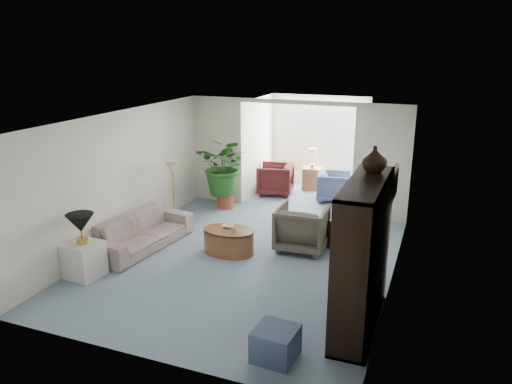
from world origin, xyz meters
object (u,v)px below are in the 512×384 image
at_px(entertainment_cabinet, 362,256).
at_px(plant_pot, 226,201).
at_px(coffee_cup, 234,230).
at_px(ottoman, 276,343).
at_px(sunroom_chair_maroon, 275,179).
at_px(cabinet_urn, 374,159).
at_px(sofa, 142,232).
at_px(framed_picture, 395,183).
at_px(end_table, 84,260).
at_px(table_lamp, 80,223).
at_px(sunroom_chair_blue, 334,187).
at_px(wingback_chair, 302,228).
at_px(floor_lamp, 172,167).
at_px(sunroom_table, 312,179).
at_px(side_table_dark, 343,235).
at_px(coffee_bowl, 228,226).
at_px(coffee_table, 229,241).

distance_m(entertainment_cabinet, plant_pot, 5.47).
relative_size(coffee_cup, ottoman, 0.19).
height_order(ottoman, sunroom_chair_maroon, sunroom_chair_maroon).
relative_size(cabinet_urn, plant_pot, 0.88).
xyz_separation_m(sofa, cabinet_urn, (4.23, -0.68, 1.88)).
relative_size(framed_picture, sunroom_chair_maroon, 0.59).
xyz_separation_m(end_table, table_lamp, (0.00, 0.00, 0.64)).
height_order(entertainment_cabinet, sunroom_chair_blue, entertainment_cabinet).
xyz_separation_m(entertainment_cabinet, sunroom_chair_maroon, (-3.03, 5.31, -0.62)).
xyz_separation_m(end_table, sunroom_chair_maroon, (1.40, 5.47, 0.10)).
bearing_deg(cabinet_urn, coffee_cup, 159.22).
xyz_separation_m(wingback_chair, ottoman, (0.62, -3.30, -0.22)).
distance_m(table_lamp, sunroom_chair_maroon, 5.68).
bearing_deg(floor_lamp, sunroom_table, 60.50).
relative_size(coffee_cup, side_table_dark, 0.17).
relative_size(plant_pot, sunroom_table, 0.70).
bearing_deg(sofa, entertainment_cabinet, -99.12).
relative_size(sofa, coffee_cup, 23.21).
height_order(sofa, sunroom_chair_maroon, sunroom_chair_maroon).
distance_m(sofa, ottoman, 4.13).
height_order(coffee_bowl, sunroom_table, sunroom_table).
distance_m(table_lamp, cabinet_urn, 4.66).
distance_m(table_lamp, sunroom_table, 6.62).
distance_m(coffee_cup, side_table_dark, 2.05).
distance_m(framed_picture, sofa, 4.67).
height_order(coffee_bowl, plant_pot, coffee_bowl).
height_order(table_lamp, coffee_cup, table_lamp).
height_order(framed_picture, sunroom_chair_blue, framed_picture).
bearing_deg(plant_pot, framed_picture, -33.90).
height_order(coffee_bowl, sunroom_chair_maroon, sunroom_chair_maroon).
bearing_deg(sunroom_table, sofa, -111.84).
distance_m(sofa, sunroom_chair_blue, 4.93).
relative_size(sunroom_chair_maroon, sunroom_table, 1.48).
distance_m(framed_picture, sunroom_chair_blue, 4.66).
bearing_deg(framed_picture, coffee_cup, 174.98).
xyz_separation_m(coffee_table, side_table_dark, (1.89, 0.95, 0.05)).
xyz_separation_m(coffee_bowl, coffee_cup, (0.20, -0.20, 0.02)).
bearing_deg(end_table, coffee_table, 43.36).
distance_m(coffee_table, coffee_bowl, 0.27).
distance_m(coffee_cup, plant_pot, 2.78).
xyz_separation_m(framed_picture, entertainment_cabinet, (-0.23, -1.20, -0.69)).
height_order(framed_picture, sunroom_table, framed_picture).
relative_size(sofa, sunroom_chair_blue, 2.75).
height_order(framed_picture, end_table, framed_picture).
height_order(table_lamp, sunroom_chair_maroon, table_lamp).
height_order(table_lamp, coffee_bowl, table_lamp).
bearing_deg(sofa, coffee_cup, -75.21).
relative_size(table_lamp, ottoman, 0.89).
relative_size(framed_picture, coffee_cup, 5.44).
relative_size(table_lamp, coffee_table, 0.46).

